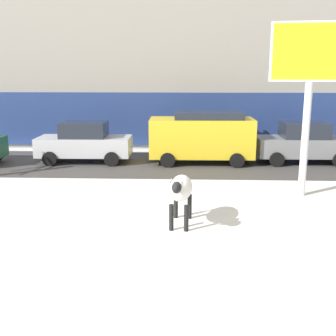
{
  "coord_description": "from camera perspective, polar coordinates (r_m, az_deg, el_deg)",
  "views": [
    {
      "loc": [
        0.95,
        -9.71,
        4.02
      ],
      "look_at": [
        0.43,
        3.01,
        1.1
      ],
      "focal_mm": 44.66,
      "sensor_mm": 36.0,
      "label": 1
    }
  ],
  "objects": [
    {
      "name": "ground_plane",
      "position": [
        10.56,
        -3.04,
        -9.49
      ],
      "size": [
        120.0,
        120.0,
        0.0
      ],
      "primitive_type": "plane",
      "color": "white"
    },
    {
      "name": "road_strip",
      "position": [
        18.83,
        -0.6,
        0.59
      ],
      "size": [
        60.0,
        5.6,
        0.01
      ],
      "primitive_type": "cube",
      "color": "#423F3F",
      "rests_on": "ground"
    },
    {
      "name": "building_facade",
      "position": [
        25.23,
        0.19,
        18.51
      ],
      "size": [
        44.0,
        6.1,
        13.0
      ],
      "color": "gray",
      "rests_on": "ground"
    },
    {
      "name": "cow_holstein",
      "position": [
        11.09,
        1.67,
        -2.9
      ],
      "size": [
        0.73,
        1.92,
        1.54
      ],
      "color": "silver",
      "rests_on": "ground"
    },
    {
      "name": "billboard",
      "position": [
        14.16,
        18.92,
        13.43
      ],
      "size": [
        2.53,
        0.45,
        5.56
      ],
      "color": "silver",
      "rests_on": "ground"
    },
    {
      "name": "car_silver_sedan",
      "position": [
        19.45,
        -11.33,
        3.45
      ],
      "size": [
        4.22,
        2.03,
        1.84
      ],
      "color": "#B7BABF",
      "rests_on": "ground"
    },
    {
      "name": "car_yellow_van",
      "position": [
        18.86,
        4.66,
        4.4
      ],
      "size": [
        4.63,
        2.17,
        2.32
      ],
      "color": "gold",
      "rests_on": "ground"
    },
    {
      "name": "car_grey_sedan",
      "position": [
        19.88,
        17.99,
        3.27
      ],
      "size": [
        4.22,
        2.03,
        1.84
      ],
      "color": "slate",
      "rests_on": "ground"
    },
    {
      "name": "pedestrian_near_billboard",
      "position": [
        21.83,
        9.96,
        4.45
      ],
      "size": [
        0.36,
        0.24,
        1.73
      ],
      "color": "#282833",
      "rests_on": "ground"
    },
    {
      "name": "pedestrian_by_cars",
      "position": [
        21.91,
        11.38,
        4.42
      ],
      "size": [
        0.36,
        0.24,
        1.73
      ],
      "color": "#282833",
      "rests_on": "ground"
    },
    {
      "name": "pedestrian_far_left",
      "position": [
        21.85,
        10.21,
        4.44
      ],
      "size": [
        0.36,
        0.24,
        1.73
      ],
      "color": "#282833",
      "rests_on": "ground"
    }
  ]
}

